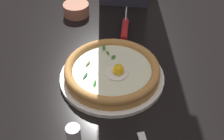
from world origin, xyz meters
The scene contains 5 objects.
ground_plane centered at (0.00, 0.00, -0.01)m, with size 2.40×2.40×0.03m, color black.
pizza_plate centered at (-0.04, 0.02, 0.01)m, with size 0.30×0.30×0.01m, color white.
pizza centered at (-0.04, 0.02, 0.03)m, with size 0.27×0.27×0.05m.
side_bowl centered at (-0.31, 0.29, 0.02)m, with size 0.10×0.10×0.04m, color #B37056.
pizza_cutter centered at (-0.09, 0.24, 0.04)m, with size 0.07×0.16×0.08m.
Camera 1 is at (0.23, -0.56, 0.60)m, focal length 48.30 mm.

